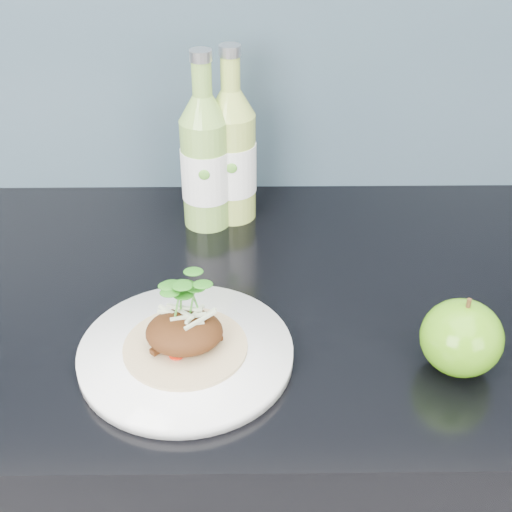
# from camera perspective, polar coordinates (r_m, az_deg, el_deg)

# --- Properties ---
(kitchen_counter) EXTENTS (4.00, 0.60, 0.90)m
(kitchen_counter) POSITION_cam_1_polar(r_m,az_deg,el_deg) (1.24, -0.31, -19.51)
(kitchen_counter) COLOR black
(kitchen_counter) RESTS_ON ground
(dinner_plate) EXTENTS (0.29, 0.29, 0.02)m
(dinner_plate) POSITION_cam_1_polar(r_m,az_deg,el_deg) (0.82, -5.63, -7.77)
(dinner_plate) COLOR white
(dinner_plate) RESTS_ON kitchen_counter
(pork_taco) EXTENTS (0.14, 0.14, 0.09)m
(pork_taco) POSITION_cam_1_polar(r_m,az_deg,el_deg) (0.79, -5.77, -5.83)
(pork_taco) COLOR tan
(pork_taco) RESTS_ON dinner_plate
(green_apple) EXTENTS (0.10, 0.10, 0.09)m
(green_apple) POSITION_cam_1_polar(r_m,az_deg,el_deg) (0.81, 16.12, -6.30)
(green_apple) COLOR #307F0D
(green_apple) RESTS_ON kitchen_counter
(cider_bottle_left) EXTENTS (0.08, 0.08, 0.26)m
(cider_bottle_left) POSITION_cam_1_polar(r_m,az_deg,el_deg) (1.02, -4.08, 7.51)
(cider_bottle_left) COLOR #7BAA46
(cider_bottle_left) RESTS_ON kitchen_counter
(cider_bottle_right) EXTENTS (0.09, 0.09, 0.26)m
(cider_bottle_right) POSITION_cam_1_polar(r_m,az_deg,el_deg) (1.04, -1.94, 8.02)
(cider_bottle_right) COLOR #A2BA4D
(cider_bottle_right) RESTS_ON kitchen_counter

